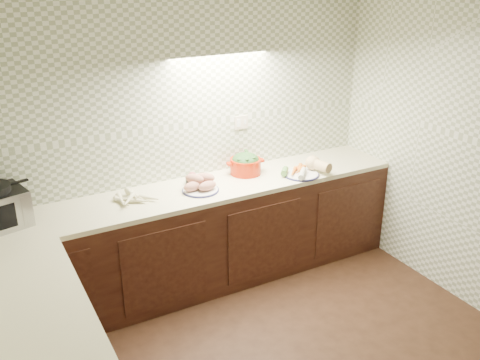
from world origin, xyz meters
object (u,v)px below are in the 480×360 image
dutch_oven (246,164)px  onion_bowl (194,179)px  parsnip_pile (133,199)px  sweet_potato_plate (200,184)px  veg_plate (306,168)px

dutch_oven → onion_bowl: bearing=-170.2°
parsnip_pile → sweet_potato_plate: bearing=-4.4°
sweet_potato_plate → onion_bowl: size_ratio=2.19×
parsnip_pile → onion_bowl: onion_bowl is taller
sweet_potato_plate → dutch_oven: 0.54m
sweet_potato_plate → dutch_oven: (0.51, 0.15, 0.04)m
parsnip_pile → veg_plate: 1.55m
sweet_potato_plate → dutch_oven: dutch_oven is taller
onion_bowl → sweet_potato_plate: bearing=-94.9°
sweet_potato_plate → veg_plate: bearing=-5.7°
dutch_oven → parsnip_pile: bearing=-164.1°
veg_plate → parsnip_pile: bearing=174.7°
onion_bowl → dutch_oven: (0.50, -0.00, 0.05)m
parsnip_pile → onion_bowl: 0.58m
dutch_oven → veg_plate: 0.54m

